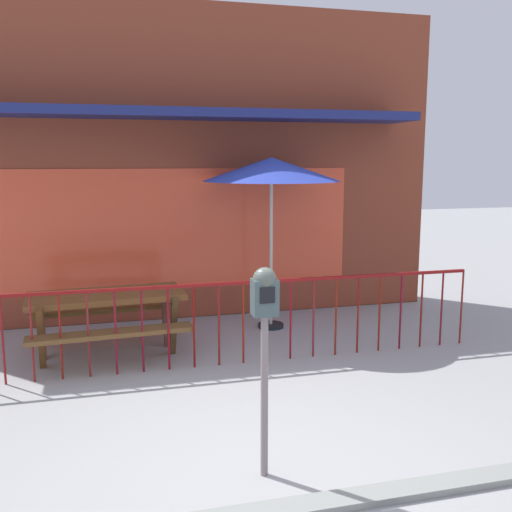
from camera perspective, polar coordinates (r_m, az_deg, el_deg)
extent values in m
plane|color=#999A9A|center=(4.86, -0.11, -19.27)|extent=(40.00, 40.00, 0.00)
cube|color=#492B21|center=(9.04, -7.44, -5.57)|extent=(7.81, 0.54, 0.01)
cube|color=brown|center=(8.73, -7.76, 8.85)|extent=(7.81, 0.50, 4.50)
cube|color=#E54C2D|center=(8.53, -7.41, 2.77)|extent=(5.08, 0.02, 1.70)
cube|color=navy|center=(8.08, -7.26, 13.64)|extent=(6.64, 0.85, 0.12)
cube|color=maroon|center=(6.53, -4.92, -2.82)|extent=(6.56, 0.04, 0.04)
cylinder|color=maroon|center=(6.64, -23.52, -7.61)|extent=(0.02, 0.02, 0.95)
cylinder|color=maroon|center=(6.60, -21.06, -7.55)|extent=(0.02, 0.02, 0.95)
cylinder|color=maroon|center=(6.58, -18.57, -7.48)|extent=(0.02, 0.02, 0.95)
cylinder|color=maroon|center=(6.56, -16.07, -7.39)|extent=(0.02, 0.02, 0.95)
cylinder|color=maroon|center=(6.56, -13.56, -7.29)|extent=(0.02, 0.02, 0.95)
cylinder|color=maroon|center=(6.57, -11.05, -7.17)|extent=(0.02, 0.02, 0.95)
cylinder|color=maroon|center=(6.59, -8.56, -7.04)|extent=(0.02, 0.02, 0.95)
cylinder|color=maroon|center=(6.62, -6.09, -6.90)|extent=(0.02, 0.02, 0.95)
cylinder|color=maroon|center=(6.67, -3.65, -6.75)|extent=(0.02, 0.02, 0.95)
cylinder|color=maroon|center=(6.73, -1.25, -6.59)|extent=(0.02, 0.02, 0.95)
cylinder|color=maroon|center=(6.80, 1.10, -6.42)|extent=(0.02, 0.02, 0.95)
cylinder|color=maroon|center=(6.88, 3.40, -6.24)|extent=(0.02, 0.02, 0.95)
cylinder|color=maroon|center=(6.97, 5.64, -6.06)|extent=(0.02, 0.02, 0.95)
cylinder|color=maroon|center=(7.07, 7.82, -5.87)|extent=(0.02, 0.02, 0.95)
cylinder|color=maroon|center=(7.18, 9.94, -5.69)|extent=(0.02, 0.02, 0.95)
cylinder|color=maroon|center=(7.30, 11.98, -5.50)|extent=(0.02, 0.02, 0.95)
cylinder|color=maroon|center=(7.43, 13.95, -5.31)|extent=(0.02, 0.02, 0.95)
cylinder|color=maroon|center=(7.57, 15.86, -5.12)|extent=(0.02, 0.02, 0.95)
cylinder|color=maroon|center=(7.72, 17.69, -4.93)|extent=(0.02, 0.02, 0.95)
cylinder|color=maroon|center=(7.87, 19.45, -4.75)|extent=(0.02, 0.02, 0.95)
cube|color=brown|center=(7.11, -14.43, -3.81)|extent=(1.85, 0.89, 0.07)
cube|color=brown|center=(6.65, -13.94, -7.38)|extent=(1.81, 0.39, 0.05)
cube|color=brown|center=(7.71, -14.67, -5.07)|extent=(1.81, 0.39, 0.05)
cube|color=brown|center=(6.92, -20.27, -7.65)|extent=(0.09, 0.35, 0.78)
cube|color=brown|center=(7.45, -20.19, -6.41)|extent=(0.09, 0.35, 0.78)
cube|color=#4E371D|center=(7.02, -8.07, -6.88)|extent=(0.09, 0.35, 0.78)
cube|color=brown|center=(7.55, -8.88, -5.73)|extent=(0.09, 0.35, 0.78)
cylinder|color=black|center=(8.24, 1.45, -6.80)|extent=(0.36, 0.36, 0.05)
cylinder|color=beige|center=(8.00, 1.49, 0.98)|extent=(0.04, 0.04, 2.31)
cone|color=blue|center=(7.91, 1.52, 8.49)|extent=(1.86, 1.86, 0.32)
cylinder|color=slate|center=(4.39, 0.82, -13.60)|extent=(0.06, 0.06, 1.24)
cube|color=#3D4E51|center=(4.15, 0.85, -4.06)|extent=(0.18, 0.14, 0.26)
sphere|color=#4B544D|center=(4.13, 0.85, -2.28)|extent=(0.17, 0.17, 0.17)
cube|color=black|center=(4.08, 1.13, -3.86)|extent=(0.11, 0.01, 0.12)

